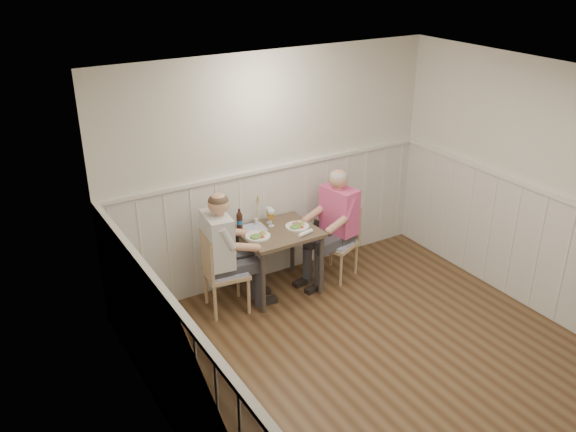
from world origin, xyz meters
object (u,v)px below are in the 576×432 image
object	(u,v)px
chair_left	(221,269)
beer_bottle	(239,221)
grass_vase	(256,211)
chair_right	(339,239)
dining_table	(279,239)
man_in_pink	(336,232)
diner_cream	(223,262)

from	to	relation	value
chair_left	beer_bottle	xyz separation A→B (m)	(0.36, 0.26, 0.37)
grass_vase	chair_right	bearing A→B (deg)	-17.34
chair_left	dining_table	bearing A→B (deg)	2.11
dining_table	chair_left	distance (m)	0.73
man_in_pink	beer_bottle	xyz separation A→B (m)	(-1.09, 0.27, 0.30)
man_in_pink	diner_cream	distance (m)	1.43
chair_left	man_in_pink	distance (m)	1.46
chair_left	beer_bottle	distance (m)	0.58
chair_left	diner_cream	xyz separation A→B (m)	(0.03, 0.00, 0.08)
dining_table	chair_right	world-z (taller)	chair_right
dining_table	grass_vase	distance (m)	0.40
beer_bottle	man_in_pink	bearing A→B (deg)	-13.74
chair_left	man_in_pink	bearing A→B (deg)	-0.39
chair_right	beer_bottle	world-z (taller)	beer_bottle
dining_table	man_in_pink	bearing A→B (deg)	-2.81
beer_bottle	grass_vase	world-z (taller)	grass_vase
chair_right	chair_left	xyz separation A→B (m)	(-1.50, 0.01, 0.03)
dining_table	beer_bottle	xyz separation A→B (m)	(-0.35, 0.23, 0.22)
chair_left	beer_bottle	size ratio (longest dim) A/B	3.67
chair_right	diner_cream	size ratio (longest dim) A/B	0.62
dining_table	beer_bottle	bearing A→B (deg)	146.75
man_in_pink	diner_cream	xyz separation A→B (m)	(-1.43, 0.01, 0.01)
chair_right	grass_vase	xyz separation A→B (m)	(-0.92, 0.29, 0.45)
diner_cream	beer_bottle	distance (m)	0.51
man_in_pink	grass_vase	distance (m)	0.99
beer_bottle	grass_vase	distance (m)	0.22
grass_vase	beer_bottle	bearing A→B (deg)	-174.03
man_in_pink	diner_cream	world-z (taller)	diner_cream
man_in_pink	beer_bottle	world-z (taller)	man_in_pink
man_in_pink	chair_right	bearing A→B (deg)	1.29
chair_right	grass_vase	size ratio (longest dim) A/B	2.35
dining_table	diner_cream	bearing A→B (deg)	-177.84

